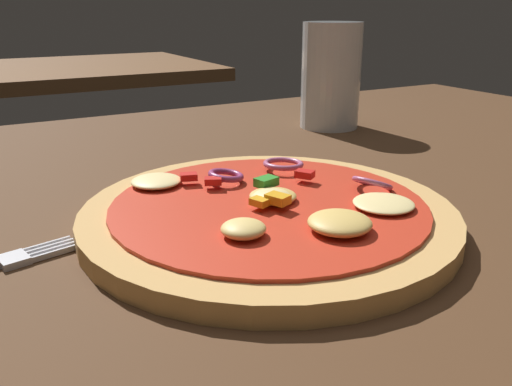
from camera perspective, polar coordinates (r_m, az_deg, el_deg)
The scene contains 4 objects.
dining_table at distance 0.40m, azimuth -0.49°, elevation -7.01°, with size 1.45×1.02×0.03m.
pizza at distance 0.42m, azimuth 1.45°, elevation -2.15°, with size 0.29×0.29×0.03m.
beer_glass at distance 0.75m, azimuth 7.99°, elevation 11.65°, with size 0.08×0.08×0.14m.
background_table at distance 1.61m, azimuth -21.89°, elevation 11.85°, with size 0.90×0.58×0.03m.
Camera 1 is at (-0.17, -0.32, 0.20)m, focal length 37.34 mm.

